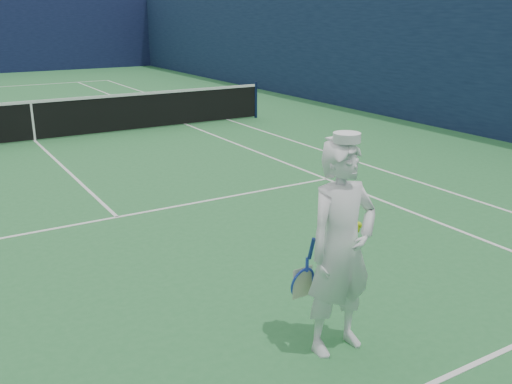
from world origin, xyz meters
TOP-DOWN VIEW (x-y plane):
  - ground at (0.00, 0.00)m, footprint 80.00×80.00m
  - court_markings at (0.00, 0.00)m, footprint 11.03×23.83m
  - windscreen_fence at (0.00, 0.00)m, footprint 20.12×36.12m
  - tennis_net at (0.00, 0.00)m, footprint 12.88×0.09m
  - tennis_player at (0.66, -11.00)m, footprint 0.81×0.50m

SIDE VIEW (x-z plane):
  - ground at x=0.00m, z-range 0.00..0.00m
  - court_markings at x=0.00m, z-range 0.00..0.01m
  - tennis_net at x=0.00m, z-range 0.02..1.09m
  - tennis_player at x=0.66m, z-range -0.02..2.06m
  - windscreen_fence at x=0.00m, z-range 0.00..4.00m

